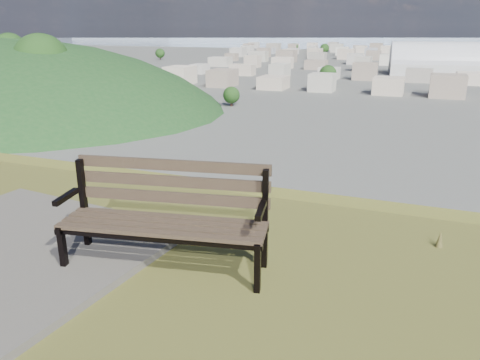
% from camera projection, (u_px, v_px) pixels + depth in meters
% --- Properties ---
extents(park_bench, '(2.03, 0.97, 1.02)m').
position_uv_depth(park_bench, '(166.00, 211.00, 4.46)').
color(park_bench, '#49382A').
rests_on(park_bench, hilltop_mesa).
extents(arena, '(59.30, 30.77, 23.97)m').
position_uv_depth(arena, '(442.00, 65.00, 263.35)').
color(arena, silver).
rests_on(arena, ground).
extents(green_wooded_hill, '(178.98, 143.18, 89.49)m').
position_uv_depth(green_wooded_hill, '(7.00, 107.00, 162.41)').
color(green_wooded_hill, '#163C18').
rests_on(green_wooded_hill, ground).
extents(city_blocks, '(395.00, 361.00, 7.00)m').
position_uv_depth(city_blocks, '(424.00, 57.00, 358.72)').
color(city_blocks, beige).
rests_on(city_blocks, ground).
extents(city_trees, '(406.52, 387.20, 9.98)m').
position_uv_depth(city_trees, '(379.00, 61.00, 300.61)').
color(city_trees, '#35201A').
rests_on(city_trees, ground).
extents(bay_water, '(2400.00, 700.00, 0.12)m').
position_uv_depth(bay_water, '(427.00, 41.00, 807.03)').
color(bay_water, '#93A6BC').
rests_on(bay_water, ground).
extents(far_hills, '(2050.00, 340.00, 60.00)m').
position_uv_depth(far_hills, '(406.00, 25.00, 1264.73)').
color(far_hills, '#A3B4CA').
rests_on(far_hills, ground).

